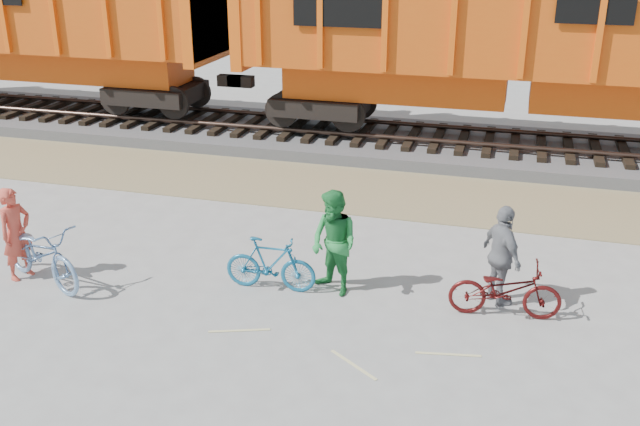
# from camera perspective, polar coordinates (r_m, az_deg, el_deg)

# --- Properties ---
(ground) EXTENTS (120.00, 120.00, 0.00)m
(ground) POSITION_cam_1_polar(r_m,az_deg,el_deg) (10.94, 0.03, -8.05)
(ground) COLOR #9E9E99
(ground) RESTS_ON ground
(gravel_strip) EXTENTS (120.00, 3.00, 0.02)m
(gravel_strip) POSITION_cam_1_polar(r_m,az_deg,el_deg) (15.82, 5.44, 1.64)
(gravel_strip) COLOR #8E7C58
(gravel_strip) RESTS_ON ground
(ballast_bed) EXTENTS (120.00, 4.00, 0.30)m
(ballast_bed) POSITION_cam_1_polar(r_m,az_deg,el_deg) (19.06, 7.42, 5.54)
(ballast_bed) COLOR slate
(ballast_bed) RESTS_ON ground
(track) EXTENTS (120.00, 2.60, 0.24)m
(track) POSITION_cam_1_polar(r_m,az_deg,el_deg) (18.98, 7.47, 6.47)
(track) COLOR black
(track) RESTS_ON ballast_bed
(hopper_car_center) EXTENTS (14.00, 3.13, 4.65)m
(hopper_car_center) POSITION_cam_1_polar(r_m,az_deg,el_deg) (18.29, 15.99, 13.37)
(hopper_car_center) COLOR black
(hopper_car_center) RESTS_ON track
(bicycle_blue) EXTENTS (2.15, 1.44, 1.07)m
(bicycle_blue) POSITION_cam_1_polar(r_m,az_deg,el_deg) (12.45, -21.44, -3.03)
(bicycle_blue) COLOR #7196C1
(bicycle_blue) RESTS_ON ground
(bicycle_teal) EXTENTS (1.51, 0.49, 0.90)m
(bicycle_teal) POSITION_cam_1_polar(r_m,az_deg,el_deg) (11.46, -3.99, -4.10)
(bicycle_teal) COLOR #16628A
(bicycle_teal) RESTS_ON ground
(bicycle_maroon) EXTENTS (1.71, 0.76, 0.87)m
(bicycle_maroon) POSITION_cam_1_polar(r_m,az_deg,el_deg) (11.03, 14.59, -5.99)
(bicycle_maroon) COLOR #450D0D
(bicycle_maroon) RESTS_ON ground
(person_solo) EXTENTS (0.51, 0.65, 1.58)m
(person_solo) POSITION_cam_1_polar(r_m,az_deg,el_deg) (12.72, -23.15, -1.52)
(person_solo) COLOR #CC4736
(person_solo) RESTS_ON ground
(person_man) EXTENTS (1.04, 0.99, 1.71)m
(person_man) POSITION_cam_1_polar(r_m,az_deg,el_deg) (11.19, 1.14, -2.43)
(person_man) COLOR #227F39
(person_man) RESTS_ON ground
(person_woman) EXTENTS (0.86, 1.00, 1.61)m
(person_woman) POSITION_cam_1_polar(r_m,az_deg,el_deg) (11.23, 14.34, -3.33)
(person_woman) COLOR slate
(person_woman) RESTS_ON ground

